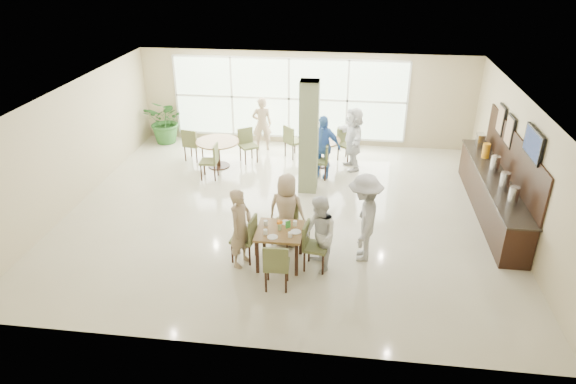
# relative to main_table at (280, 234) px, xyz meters

# --- Properties ---
(ground) EXTENTS (10.00, 10.00, 0.00)m
(ground) POSITION_rel_main_table_xyz_m (-0.16, 2.13, -0.65)
(ground) COLOR beige
(ground) RESTS_ON ground
(room_shell) EXTENTS (10.00, 10.00, 10.00)m
(room_shell) POSITION_rel_main_table_xyz_m (-0.16, 2.13, 1.06)
(room_shell) COLOR white
(room_shell) RESTS_ON ground
(window_bank) EXTENTS (7.00, 0.04, 7.00)m
(window_bank) POSITION_rel_main_table_xyz_m (-0.66, 6.59, 0.75)
(window_bank) COLOR silver
(window_bank) RESTS_ON ground
(column) EXTENTS (0.45, 0.45, 2.80)m
(column) POSITION_rel_main_table_xyz_m (0.24, 3.33, 0.75)
(column) COLOR #768059
(column) RESTS_ON ground
(main_table) EXTENTS (0.88, 0.88, 0.75)m
(main_table) POSITION_rel_main_table_xyz_m (0.00, 0.00, 0.00)
(main_table) COLOR brown
(main_table) RESTS_ON ground
(round_table_left) EXTENTS (1.19, 1.19, 0.75)m
(round_table_left) POSITION_rel_main_table_xyz_m (-2.36, 4.50, -0.06)
(round_table_left) COLOR brown
(round_table_left) RESTS_ON ground
(round_table_right) EXTENTS (1.12, 1.12, 0.75)m
(round_table_right) POSITION_rel_main_table_xyz_m (0.42, 4.97, -0.07)
(round_table_right) COLOR brown
(round_table_right) RESTS_ON ground
(chairs_main_table) EXTENTS (1.94, 2.03, 0.95)m
(chairs_main_table) POSITION_rel_main_table_xyz_m (0.01, -0.01, -0.17)
(chairs_main_table) COLOR #586437
(chairs_main_table) RESTS_ON ground
(chairs_table_left) EXTENTS (2.17, 1.78, 0.95)m
(chairs_table_left) POSITION_rel_main_table_xyz_m (-2.40, 4.50, -0.17)
(chairs_table_left) COLOR #586437
(chairs_table_left) RESTS_ON ground
(chairs_table_right) EXTENTS (2.17, 1.91, 0.95)m
(chairs_table_right) POSITION_rel_main_table_xyz_m (0.43, 4.98, -0.17)
(chairs_table_right) COLOR #586437
(chairs_table_right) RESTS_ON ground
(tabletop_clutter) EXTENTS (0.75, 0.77, 0.21)m
(tabletop_clutter) POSITION_rel_main_table_xyz_m (0.03, -0.01, 0.16)
(tabletop_clutter) COLOR white
(tabletop_clutter) RESTS_ON main_table
(buffet_counter) EXTENTS (0.64, 4.70, 1.95)m
(buffet_counter) POSITION_rel_main_table_xyz_m (4.54, 2.64, -0.10)
(buffet_counter) COLOR black
(buffet_counter) RESTS_ON ground
(wall_tv) EXTENTS (0.06, 1.00, 0.58)m
(wall_tv) POSITION_rel_main_table_xyz_m (4.78, 1.53, 1.50)
(wall_tv) COLOR black
(wall_tv) RESTS_ON ground
(framed_art_a) EXTENTS (0.05, 0.55, 0.70)m
(framed_art_a) POSITION_rel_main_table_xyz_m (4.79, 3.13, 1.20)
(framed_art_a) COLOR black
(framed_art_a) RESTS_ON ground
(framed_art_b) EXTENTS (0.05, 0.55, 0.70)m
(framed_art_b) POSITION_rel_main_table_xyz_m (4.79, 3.93, 1.20)
(framed_art_b) COLOR black
(framed_art_b) RESTS_ON ground
(potted_plant) EXTENTS (1.51, 1.51, 1.39)m
(potted_plant) POSITION_rel_main_table_xyz_m (-4.39, 6.13, 0.05)
(potted_plant) COLOR #2B6227
(potted_plant) RESTS_ON ground
(teen_left) EXTENTS (0.57, 0.68, 1.60)m
(teen_left) POSITION_rel_main_table_xyz_m (-0.73, -0.11, 0.15)
(teen_left) COLOR tan
(teen_left) RESTS_ON ground
(teen_far) EXTENTS (0.83, 0.55, 1.57)m
(teen_far) POSITION_rel_main_table_xyz_m (0.04, 0.73, 0.14)
(teen_far) COLOR tan
(teen_far) RESTS_ON ground
(teen_right) EXTENTS (0.81, 0.90, 1.53)m
(teen_right) POSITION_rel_main_table_xyz_m (0.76, -0.11, 0.12)
(teen_right) COLOR white
(teen_right) RESTS_ON ground
(teen_standing) EXTENTS (0.71, 1.19, 1.80)m
(teen_standing) POSITION_rel_main_table_xyz_m (1.59, 0.41, 0.25)
(teen_standing) COLOR #A6A5A8
(teen_standing) RESTS_ON ground
(adult_a) EXTENTS (1.09, 0.77, 1.69)m
(adult_a) POSITION_rel_main_table_xyz_m (0.53, 4.21, 0.19)
(adult_a) COLOR #4173C4
(adult_a) RESTS_ON ground
(adult_b) EXTENTS (1.13, 1.74, 1.73)m
(adult_b) POSITION_rel_main_table_xyz_m (1.32, 4.86, 0.22)
(adult_b) COLOR white
(adult_b) RESTS_ON ground
(adult_standing) EXTENTS (0.66, 0.51, 1.62)m
(adult_standing) POSITION_rel_main_table_xyz_m (-1.37, 5.90, 0.16)
(adult_standing) COLOR tan
(adult_standing) RESTS_ON ground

